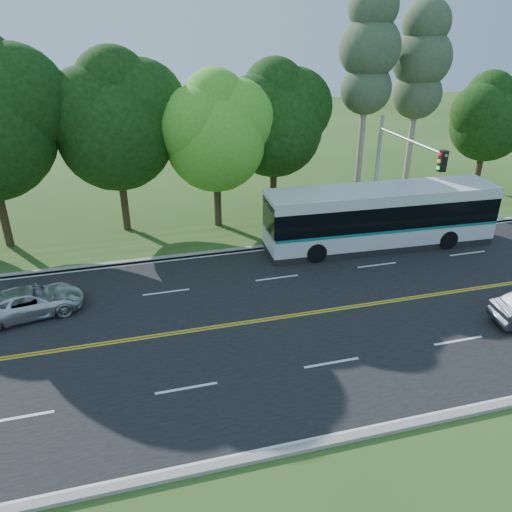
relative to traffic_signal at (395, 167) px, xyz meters
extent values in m
plane|color=#2E501A|center=(-6.49, -5.40, -4.67)|extent=(120.00, 120.00, 0.00)
cube|color=black|center=(-6.49, -5.40, -4.66)|extent=(60.00, 14.00, 0.02)
cube|color=gray|center=(-6.49, 1.75, -4.60)|extent=(60.00, 0.30, 0.15)
cube|color=gray|center=(-6.49, -12.55, -4.60)|extent=(60.00, 0.30, 0.15)
cube|color=#2E501A|center=(-6.49, 3.60, -4.62)|extent=(60.00, 4.00, 0.10)
cube|color=gold|center=(-6.49, -5.48, -4.65)|extent=(57.00, 0.10, 0.00)
cube|color=gold|center=(-6.49, -5.32, -4.65)|extent=(57.00, 0.10, 0.00)
cube|color=silver|center=(-17.99, -8.90, -4.65)|extent=(2.20, 0.12, 0.00)
cube|color=silver|center=(-12.49, -8.90, -4.65)|extent=(2.20, 0.12, 0.00)
cube|color=silver|center=(-6.99, -8.90, -4.65)|extent=(2.20, 0.12, 0.00)
cube|color=silver|center=(-1.49, -8.90, -4.65)|extent=(2.20, 0.12, 0.00)
cube|color=silver|center=(-17.99, -1.90, -4.65)|extent=(2.20, 0.12, 0.00)
cube|color=silver|center=(-12.49, -1.90, -4.65)|extent=(2.20, 0.12, 0.00)
cube|color=silver|center=(-6.99, -1.90, -4.65)|extent=(2.20, 0.12, 0.00)
cube|color=silver|center=(-1.49, -1.90, -4.65)|extent=(2.20, 0.12, 0.00)
cube|color=silver|center=(4.01, -1.90, -4.65)|extent=(2.20, 0.12, 0.00)
cube|color=silver|center=(-6.49, 1.45, -4.65)|extent=(57.00, 0.12, 0.00)
cube|color=silver|center=(-6.49, -12.25, -4.65)|extent=(57.00, 0.12, 0.00)
cylinder|color=black|center=(-20.49, 5.60, -2.69)|extent=(0.44, 0.44, 3.96)
sphere|color=black|center=(-18.87, 5.90, 3.25)|extent=(5.76, 5.76, 5.76)
cylinder|color=black|center=(-13.99, 6.60, -2.87)|extent=(0.44, 0.44, 3.60)
sphere|color=black|center=(-13.99, 6.60, 1.24)|extent=(6.60, 6.60, 6.60)
sphere|color=black|center=(-12.51, 6.90, 2.56)|extent=(5.28, 5.28, 5.28)
sphere|color=black|center=(-15.31, 6.40, 2.39)|extent=(4.95, 4.95, 4.95)
sphere|color=black|center=(-13.89, 7.00, 3.71)|extent=(4.29, 4.29, 4.29)
cylinder|color=black|center=(-8.49, 5.60, -3.05)|extent=(0.44, 0.44, 3.24)
sphere|color=#4DA021|center=(-8.49, 5.60, 0.60)|extent=(5.80, 5.80, 5.80)
sphere|color=#4DA021|center=(-7.19, 5.90, 1.76)|extent=(4.64, 4.64, 4.64)
sphere|color=#4DA021|center=(-9.65, 5.40, 1.61)|extent=(4.35, 4.35, 4.35)
sphere|color=#4DA021|center=(-8.39, 6.00, 2.77)|extent=(3.77, 3.77, 3.77)
cylinder|color=black|center=(-4.49, 7.10, -2.96)|extent=(0.44, 0.44, 3.42)
sphere|color=black|center=(-4.49, 7.10, 0.85)|extent=(6.00, 6.00, 6.00)
sphere|color=black|center=(-3.14, 7.40, 2.05)|extent=(4.80, 4.80, 4.80)
sphere|color=black|center=(-5.69, 6.90, 1.90)|extent=(4.50, 4.50, 4.50)
sphere|color=black|center=(-4.39, 7.50, 3.10)|extent=(3.90, 3.90, 3.90)
cylinder|color=gray|center=(1.51, 7.10, 0.23)|extent=(0.40, 0.40, 9.80)
sphere|color=#3B5132|center=(1.51, 7.10, 3.03)|extent=(3.23, 3.23, 3.23)
sphere|color=#3B5132|center=(1.51, 7.10, 5.41)|extent=(3.80, 3.80, 3.80)
sphere|color=#3B5132|center=(1.51, 7.10, 7.65)|extent=(3.04, 3.04, 3.04)
cylinder|color=gray|center=(5.51, 7.60, -0.12)|extent=(0.40, 0.40, 9.10)
sphere|color=#3B5132|center=(5.51, 7.60, 2.48)|extent=(3.23, 3.23, 3.23)
sphere|color=#3B5132|center=(5.51, 7.60, 4.69)|extent=(3.80, 3.80, 3.80)
sphere|color=#3B5132|center=(5.51, 7.60, 6.77)|extent=(3.04, 3.04, 3.04)
cylinder|color=black|center=(11.51, 7.60, -3.14)|extent=(0.44, 0.44, 3.06)
sphere|color=black|center=(11.51, 7.60, 0.21)|extent=(5.20, 5.20, 5.20)
sphere|color=black|center=(12.68, 7.90, 1.25)|extent=(4.16, 4.16, 4.16)
sphere|color=black|center=(10.47, 7.40, 1.12)|extent=(3.90, 3.90, 3.90)
sphere|color=black|center=(11.61, 8.00, 2.16)|extent=(3.38, 3.38, 3.38)
sphere|color=#AB0E2B|center=(-3.49, 2.80, -3.92)|extent=(1.50, 1.50, 1.50)
sphere|color=#AB0E2B|center=(-2.49, 2.80, -3.92)|extent=(1.50, 1.50, 1.50)
sphere|color=#AB0E2B|center=(-1.49, 2.80, -3.92)|extent=(1.50, 1.50, 1.50)
sphere|color=#AB0E2B|center=(-0.49, 2.80, -3.92)|extent=(1.50, 1.50, 1.50)
sphere|color=#AB0E2B|center=(0.51, 2.80, -3.92)|extent=(1.50, 1.50, 1.50)
sphere|color=#AB0E2B|center=(1.51, 2.80, -3.92)|extent=(1.50, 1.50, 1.50)
sphere|color=#AB0E2B|center=(2.51, 2.80, -3.92)|extent=(1.50, 1.50, 1.50)
sphere|color=#AB0E2B|center=(3.51, 2.80, -3.92)|extent=(1.50, 1.50, 1.50)
sphere|color=#AB0E2B|center=(4.51, 2.80, -3.92)|extent=(1.50, 1.50, 1.50)
cube|color=brown|center=(3.51, 2.00, -4.47)|extent=(3.50, 1.40, 0.40)
cylinder|color=#999BA1|center=(0.01, 1.90, -1.17)|extent=(0.20, 0.20, 7.00)
cylinder|color=#999BA1|center=(0.01, -1.10, 1.63)|extent=(0.14, 6.00, 0.14)
cube|color=black|center=(0.01, -3.90, 1.33)|extent=(0.32, 0.28, 0.95)
sphere|color=red|center=(-0.16, -3.90, 1.63)|extent=(0.18, 0.18, 0.18)
sphere|color=yellow|center=(-0.16, -3.90, 1.33)|extent=(0.18, 0.18, 0.18)
sphere|color=#19D833|center=(-0.16, -3.90, 1.03)|extent=(0.18, 0.18, 0.18)
cube|color=silver|center=(-0.28, 0.40, -3.74)|extent=(12.99, 3.26, 1.07)
cube|color=black|center=(-0.28, 0.40, -2.54)|extent=(12.93, 3.30, 1.33)
cube|color=silver|center=(-0.28, 0.40, -1.58)|extent=(12.99, 3.26, 0.60)
cube|color=#0C746C|center=(-0.28, 0.40, -3.27)|extent=(12.93, 3.31, 0.15)
cube|color=black|center=(-6.69, 0.66, -2.44)|extent=(0.16, 2.52, 1.83)
cube|color=#19E54C|center=(-6.68, 0.65, -1.41)|extent=(0.12, 1.64, 0.24)
cube|color=black|center=(-0.28, 0.40, -4.46)|extent=(12.99, 3.15, 0.38)
cylinder|color=black|center=(-4.46, -0.72, -4.11)|extent=(1.09, 0.34, 1.07)
cylinder|color=black|center=(-4.35, 1.84, -4.11)|extent=(1.09, 0.34, 1.07)
cylinder|color=black|center=(3.27, -1.03, -4.11)|extent=(1.09, 0.34, 1.07)
cylinder|color=black|center=(3.37, 1.53, -4.11)|extent=(1.09, 0.34, 1.07)
imported|color=silver|center=(-18.36, -2.29, -4.04)|extent=(4.71, 2.83, 1.22)
camera|label=1|loc=(-13.69, -22.84, 7.19)|focal=35.00mm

